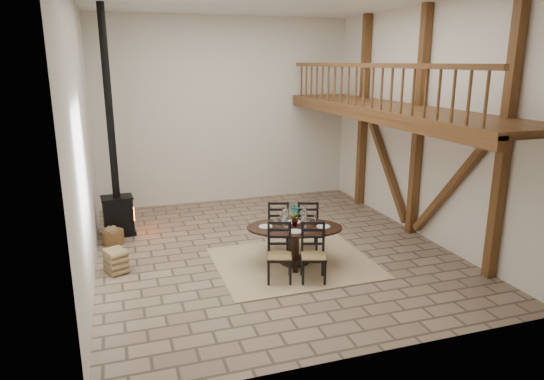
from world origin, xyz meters
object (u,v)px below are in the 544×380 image
object	(u,v)px
log_stack	(116,261)
wood_stove	(116,187)
log_basket	(113,236)
dining_table	(294,242)

from	to	relation	value
log_stack	wood_stove	bearing A→B (deg)	87.30
wood_stove	log_stack	xyz separation A→B (m)	(-0.10, -2.15, -0.89)
log_basket	log_stack	world-z (taller)	log_stack
wood_stove	log_basket	xyz separation A→B (m)	(-0.14, -0.57, -0.95)
wood_stove	log_basket	bearing A→B (deg)	-107.90
wood_stove	log_stack	distance (m)	2.33
log_basket	log_stack	distance (m)	1.58
dining_table	wood_stove	bearing A→B (deg)	157.21
wood_stove	log_stack	size ratio (longest dim) A/B	9.13
dining_table	log_basket	world-z (taller)	dining_table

